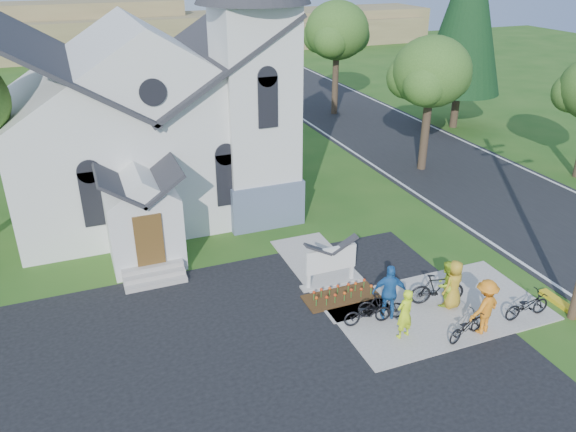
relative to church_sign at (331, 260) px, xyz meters
name	(u,v)px	position (x,y,z in m)	size (l,w,h in m)	color
ground	(407,328)	(1.20, -3.20, -1.03)	(120.00, 120.00, 0.00)	#255317
road	(414,149)	(11.20, 11.80, -1.02)	(8.00, 90.00, 0.02)	black
sidewalk	(438,309)	(2.70, -2.70, -1.00)	(7.00, 4.00, 0.05)	#9B948C
church	(152,93)	(-4.28, 9.28, 4.22)	(12.35, 12.00, 13.00)	silver
church_sign	(331,260)	(0.00, 0.00, 0.00)	(2.20, 0.40, 1.70)	#9B948C
flower_bed	(341,297)	(0.00, -0.90, -0.99)	(2.60, 1.10, 0.07)	#3C2610
tree_road_near	(432,73)	(9.70, 8.80, 4.18)	(4.00, 4.00, 7.05)	#3D2B21
tree_road_mid	(337,31)	(10.20, 20.80, 4.75)	(4.40, 4.40, 7.80)	#3D2B21
conifer	(468,11)	(16.20, 14.80, 6.36)	(5.20, 5.20, 12.40)	#3D2B21
distant_hills	(170,31)	(4.56, 53.13, 1.15)	(61.00, 10.00, 5.60)	olive
cyclist_0	(405,313)	(0.80, -3.55, -0.13)	(0.61, 0.40, 1.68)	#CCF41C
bike_0	(368,312)	(0.09, -2.57, -0.56)	(0.56, 1.60, 0.84)	black
cyclist_1	(445,284)	(2.99, -2.56, -0.16)	(0.79, 0.62, 1.63)	#9CC825
bike_1	(382,306)	(0.67, -2.46, -0.52)	(0.43, 1.54, 0.92)	black
cyclist_2	(390,292)	(0.88, -2.53, -0.02)	(1.12, 0.47, 1.91)	#225FAA
bike_2	(466,326)	(2.56, -4.31, -0.56)	(0.55, 1.57, 0.82)	black
cyclist_3	(485,307)	(3.22, -4.24, -0.06)	(1.19, 0.68, 1.84)	orange
bike_3	(437,289)	(2.82, -2.41, -0.41)	(0.53, 1.87, 1.13)	black
cyclist_4	(454,284)	(3.19, -2.75, -0.12)	(0.84, 0.54, 1.71)	#B79122
bike_4	(527,305)	(5.06, -4.14, -0.53)	(0.59, 1.68, 0.88)	black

